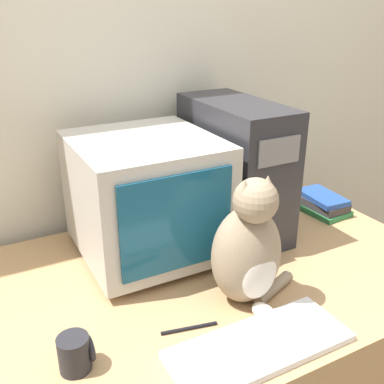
{
  "coord_description": "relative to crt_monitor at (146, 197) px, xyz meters",
  "views": [
    {
      "loc": [
        -0.62,
        -0.55,
        1.52
      ],
      "look_at": [
        -0.08,
        0.48,
        1.03
      ],
      "focal_mm": 42.0,
      "sensor_mm": 36.0,
      "label": 1
    }
  ],
  "objects": [
    {
      "name": "book_stack",
      "position": [
        0.73,
        -0.03,
        -0.17
      ],
      "size": [
        0.15,
        0.21,
        0.07
      ],
      "color": "#28703D",
      "rests_on": "desk"
    },
    {
      "name": "wall_back",
      "position": [
        0.14,
        0.34,
        0.29
      ],
      "size": [
        7.0,
        0.05,
        2.5
      ],
      "color": "beige",
      "rests_on": "ground_plane"
    },
    {
      "name": "cat",
      "position": [
        0.14,
        -0.37,
        -0.04
      ],
      "size": [
        0.27,
        0.22,
        0.37
      ],
      "rotation": [
        0.0,
        0.0,
        -0.03
      ],
      "color": "gray",
      "rests_on": "desk"
    },
    {
      "name": "mug",
      "position": [
        -0.34,
        -0.4,
        -0.16
      ],
      "size": [
        0.08,
        0.07,
        0.09
      ],
      "color": "#232328",
      "rests_on": "desk"
    },
    {
      "name": "crt_monitor",
      "position": [
        0.0,
        0.0,
        0.0
      ],
      "size": [
        0.42,
        0.45,
        0.39
      ],
      "color": "#BCB7AD",
      "rests_on": "desk"
    },
    {
      "name": "pen",
      "position": [
        -0.06,
        -0.4,
        -0.2
      ],
      "size": [
        0.15,
        0.04,
        0.01
      ],
      "color": "black",
      "rests_on": "desk"
    },
    {
      "name": "desk",
      "position": [
        0.14,
        -0.19,
        -0.58
      ],
      "size": [
        1.42,
        0.93,
        0.76
      ],
      "color": "tan",
      "rests_on": "ground_plane"
    },
    {
      "name": "computer_tower",
      "position": [
        0.34,
        0.02,
        0.03
      ],
      "size": [
        0.21,
        0.47,
        0.46
      ],
      "color": "#28282D",
      "rests_on": "desk"
    },
    {
      "name": "keyboard",
      "position": [
        0.06,
        -0.54,
        -0.19
      ],
      "size": [
        0.45,
        0.18,
        0.02
      ],
      "color": "silver",
      "rests_on": "desk"
    }
  ]
}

